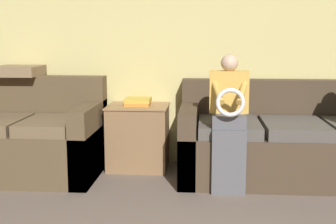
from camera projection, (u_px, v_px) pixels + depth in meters
wall_back at (202, 42)px, 4.87m from camera, size 7.64×0.06×2.55m
couch_main at (290, 144)px, 4.45m from camera, size 2.10×0.99×0.90m
couch_side at (30, 140)px, 4.53m from camera, size 1.36×0.94×0.94m
child_left_seated at (229, 118)px, 4.03m from camera, size 0.34×0.36×1.18m
side_shelf at (138, 136)px, 4.76m from camera, size 0.61×0.53×0.65m
book_stack at (138, 102)px, 4.71m from camera, size 0.25×0.27×0.08m
throw_pillow at (18, 71)px, 4.77m from camera, size 0.44×0.44×0.10m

